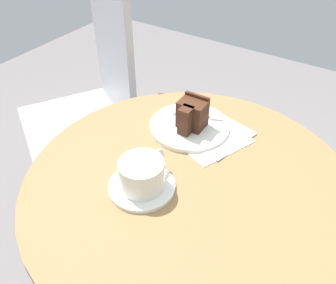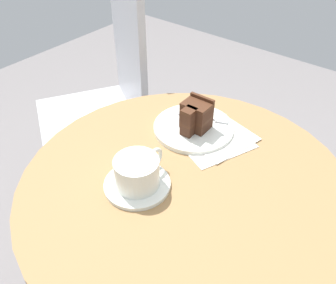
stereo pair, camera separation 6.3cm
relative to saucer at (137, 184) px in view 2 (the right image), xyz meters
The scene contains 9 objects.
cafe_table 0.16m from the saucer, 42.03° to the right, with size 0.74×0.74×0.71m.
saucer is the anchor object (origin of this frame).
coffee_cup 0.04m from the saucer, 42.15° to the right, with size 0.13×0.10×0.07m.
teaspoon 0.05m from the saucer, 36.20° to the left, with size 0.09×0.05×0.00m.
cake_plate 0.24m from the saucer, ahead, with size 0.21×0.21×0.01m.
cake_slice 0.24m from the saucer, ahead, with size 0.08×0.07×0.08m.
fork 0.29m from the saucer, ahead, with size 0.07×0.13×0.00m.
napkin 0.25m from the saucer, ahead, with size 0.22×0.22×0.00m.
cafe_chair 0.67m from the saucer, 52.42° to the left, with size 0.52×0.52×0.97m.
Camera 2 is at (-0.46, -0.32, 1.27)m, focal length 38.00 mm.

